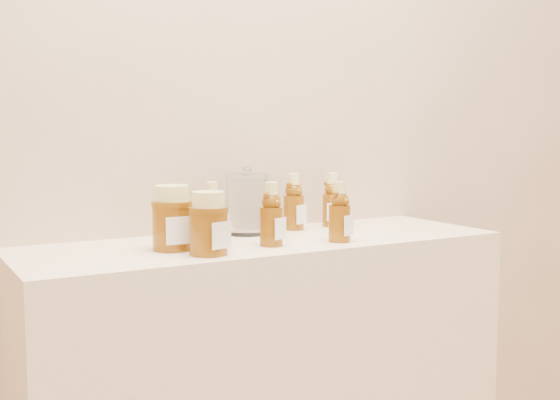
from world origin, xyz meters
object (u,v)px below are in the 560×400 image
bear_bottle_front_left (271,210)px  honey_jar_left (172,218)px  bear_bottle_back_left (212,207)px  glass_canister (247,201)px

bear_bottle_front_left → honey_jar_left: bear_bottle_front_left is taller
bear_bottle_back_left → glass_canister: bearing=-4.7°
bear_bottle_front_left → honey_jar_left: bearing=143.5°
bear_bottle_back_left → bear_bottle_front_left: size_ratio=0.96×
bear_bottle_back_left → honey_jar_left: size_ratio=1.10×
honey_jar_left → bear_bottle_back_left: bearing=38.7°
bear_bottle_front_left → glass_canister: bearing=59.6°
bear_bottle_front_left → glass_canister: 0.19m
honey_jar_left → glass_canister: (0.25, 0.12, 0.01)m
glass_canister → bear_bottle_front_left: bearing=-99.9°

